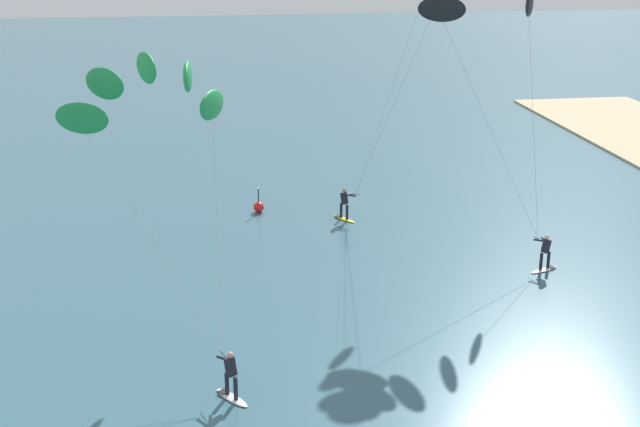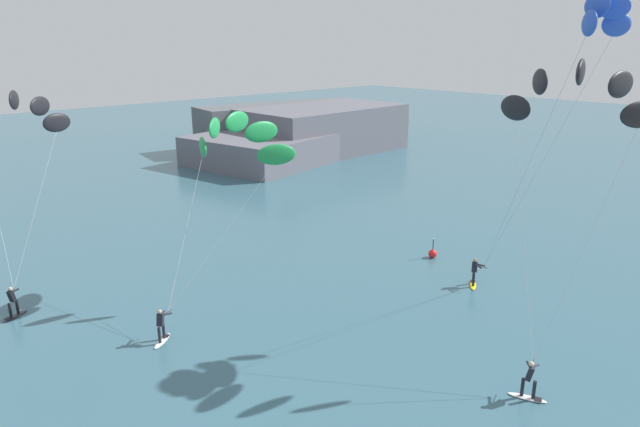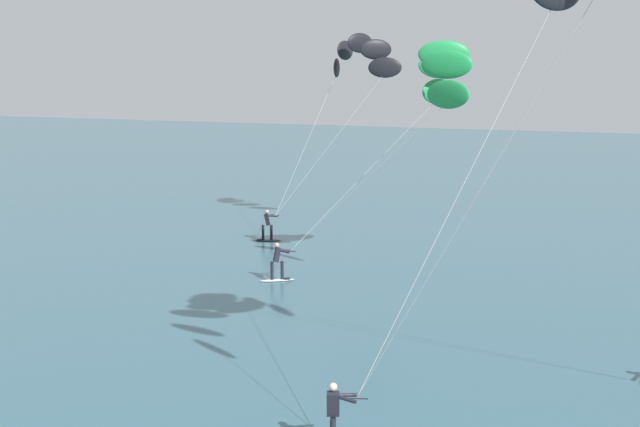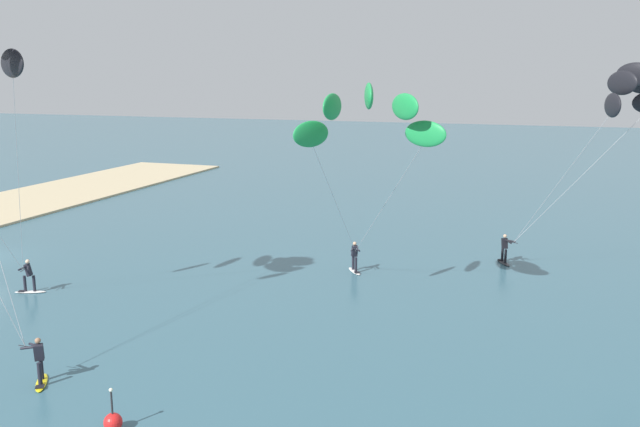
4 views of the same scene
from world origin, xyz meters
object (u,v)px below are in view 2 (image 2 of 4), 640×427
kitesurfer_far_out (576,102)px  kitesurfer_nearshore (596,29)px  kitesurfer_mid_water (235,143)px  marker_buoy (433,253)px  kitesurfer_downwind (16,119)px

kitesurfer_far_out → kitesurfer_nearshore: bearing=15.7°
kitesurfer_nearshore → kitesurfer_mid_water: kitesurfer_nearshore is taller
kitesurfer_nearshore → kitesurfer_mid_water: 18.15m
kitesurfer_nearshore → marker_buoy: bearing=79.4°
kitesurfer_downwind → marker_buoy: size_ratio=7.98×
kitesurfer_mid_water → kitesurfer_downwind: (-7.69, 10.60, 0.90)m
kitesurfer_mid_water → kitesurfer_far_out: (7.04, -14.72, 2.77)m
kitesurfer_far_out → kitesurfer_downwind: size_ratio=1.18×
kitesurfer_downwind → kitesurfer_nearshore: bearing=-53.5°
kitesurfer_nearshore → kitesurfer_downwind: (-18.02, 24.39, -4.78)m
kitesurfer_downwind → marker_buoy: (19.75, -15.12, -9.11)m
kitesurfer_mid_water → marker_buoy: 15.28m
kitesurfer_nearshore → marker_buoy: size_ratio=11.60×
kitesurfer_nearshore → kitesurfer_mid_water: bearing=126.8°
kitesurfer_nearshore → kitesurfer_far_out: 4.49m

